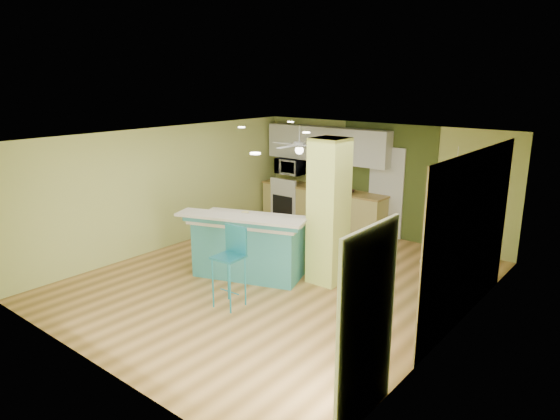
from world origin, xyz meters
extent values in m
cube|color=olive|center=(0.00, 0.00, -0.01)|extent=(6.00, 7.00, 0.01)
cube|color=white|center=(0.00, 0.00, 2.50)|extent=(6.00, 7.00, 0.01)
cube|color=#BCC66A|center=(0.00, 3.50, 1.25)|extent=(6.00, 0.01, 2.50)
cube|color=#BCC66A|center=(0.00, -3.50, 1.25)|extent=(6.00, 0.01, 2.50)
cube|color=#BCC66A|center=(-3.00, 0.00, 1.25)|extent=(0.01, 7.00, 2.50)
cube|color=#BCC66A|center=(3.00, 0.00, 1.25)|extent=(0.01, 7.00, 2.50)
cube|color=#987C57|center=(2.99, 0.60, 1.25)|extent=(0.02, 3.40, 2.50)
cube|color=#435220|center=(0.20, 3.49, 1.25)|extent=(2.20, 0.02, 2.50)
cube|color=silver|center=(0.20, 3.46, 1.00)|extent=(0.82, 0.05, 2.00)
cube|color=white|center=(2.97, -2.30, 1.05)|extent=(0.04, 1.08, 2.10)
cube|color=#D1E067|center=(0.65, 0.50, 1.25)|extent=(0.55, 0.55, 2.50)
cube|color=tan|center=(-1.30, 3.20, 0.45)|extent=(3.20, 0.60, 0.90)
cube|color=olive|center=(-1.30, 3.20, 0.92)|extent=(3.25, 0.63, 0.04)
cube|color=white|center=(-2.25, 3.20, 0.45)|extent=(0.76, 0.64, 0.90)
cube|color=black|center=(-2.25, 2.87, 0.42)|extent=(0.59, 0.02, 0.50)
cube|color=white|center=(-2.25, 2.90, 0.99)|extent=(0.76, 0.06, 0.18)
cube|color=silver|center=(-1.30, 3.32, 1.95)|extent=(3.20, 0.34, 0.80)
imported|color=white|center=(-2.25, 3.20, 1.35)|extent=(0.70, 0.48, 0.39)
cylinder|color=silver|center=(-1.10, 2.00, 2.30)|extent=(0.03, 0.03, 0.40)
cylinder|color=silver|center=(-1.10, 2.00, 2.10)|extent=(0.24, 0.24, 0.10)
sphere|color=white|center=(-1.10, 2.00, 1.98)|extent=(0.18, 0.18, 0.18)
cylinder|color=silver|center=(2.65, 0.75, 2.19)|extent=(0.01, 0.01, 0.62)
sphere|color=white|center=(2.65, 0.75, 1.88)|extent=(0.14, 0.14, 0.14)
cube|color=brown|center=(2.96, 0.80, 1.55)|extent=(0.03, 0.90, 0.70)
cube|color=teal|center=(-0.61, -0.10, 0.49)|extent=(2.06, 1.49, 0.98)
cube|color=beige|center=(-0.61, -0.10, 1.01)|extent=(2.20, 1.63, 0.05)
cube|color=teal|center=(-0.46, -0.51, 1.11)|extent=(2.03, 0.84, 0.14)
cube|color=beige|center=(-0.46, -0.51, 1.17)|extent=(2.27, 1.17, 0.04)
cylinder|color=teal|center=(-0.14, -1.47, 0.40)|extent=(0.03, 0.03, 0.79)
cylinder|color=teal|center=(0.22, -1.45, 0.40)|extent=(0.03, 0.03, 0.79)
cylinder|color=teal|center=(-0.15, -1.12, 0.40)|extent=(0.03, 0.03, 0.79)
cylinder|color=teal|center=(0.20, -1.10, 0.40)|extent=(0.03, 0.03, 0.79)
cube|color=teal|center=(0.03, -1.28, 0.81)|extent=(0.44, 0.44, 0.03)
cube|color=teal|center=(0.02, -1.10, 1.04)|extent=(0.42, 0.05, 0.44)
cube|color=teal|center=(2.70, 0.94, 0.42)|extent=(0.54, 1.31, 0.84)
cube|color=white|center=(2.70, 0.94, 0.86)|extent=(0.58, 1.36, 0.04)
imported|color=#331E15|center=(-0.55, 3.11, 0.98)|extent=(0.30, 0.30, 0.07)
cylinder|color=gold|center=(-0.62, -0.20, 1.11)|extent=(0.13, 0.13, 0.15)
camera|label=1|loc=(5.12, -6.33, 3.44)|focal=32.00mm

